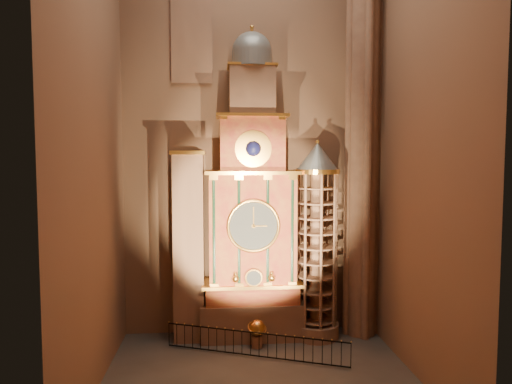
{
  "coord_description": "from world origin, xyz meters",
  "views": [
    {
      "loc": [
        -1.91,
        -19.42,
        9.71
      ],
      "look_at": [
        0.05,
        3.0,
        8.14
      ],
      "focal_mm": 32.0,
      "sensor_mm": 36.0,
      "label": 1
    }
  ],
  "objects": [
    {
      "name": "portrait_tower",
      "position": [
        -3.4,
        4.98,
        5.15
      ],
      "size": [
        1.8,
        1.6,
        10.2
      ],
      "color": "#8C634C",
      "rests_on": "floor"
    },
    {
      "name": "floor",
      "position": [
        0.0,
        0.0,
        0.0
      ],
      "size": [
        14.0,
        14.0,
        0.0
      ],
      "primitive_type": "plane",
      "color": "#383330",
      "rests_on": "ground"
    },
    {
      "name": "stair_turret",
      "position": [
        3.5,
        4.7,
        5.27
      ],
      "size": [
        2.5,
        2.5,
        10.8
      ],
      "color": "#8C634C",
      "rests_on": "floor"
    },
    {
      "name": "iron_railing",
      "position": [
        -0.08,
        2.31,
        0.67
      ],
      "size": [
        8.68,
        3.4,
        1.23
      ],
      "color": "black",
      "rests_on": "floor"
    },
    {
      "name": "wall_right",
      "position": [
        7.0,
        0.0,
        11.0
      ],
      "size": [
        0.0,
        22.0,
        22.0
      ],
      "primitive_type": "plane",
      "rotation": [
        1.57,
        0.0,
        -1.57
      ],
      "color": "#835D46",
      "rests_on": "floor"
    },
    {
      "name": "stained_glass_window",
      "position": [
        -3.2,
        5.92,
        16.5
      ],
      "size": [
        2.2,
        0.14,
        5.2
      ],
      "color": "navy",
      "rests_on": "wall_back"
    },
    {
      "name": "gothic_pier",
      "position": [
        6.1,
        5.0,
        11.0
      ],
      "size": [
        2.04,
        2.04,
        22.0
      ],
      "color": "#8C634C",
      "rests_on": "floor"
    },
    {
      "name": "astronomical_clock",
      "position": [
        0.0,
        4.96,
        6.68
      ],
      "size": [
        5.6,
        2.41,
        16.7
      ],
      "color": "#8C634C",
      "rests_on": "floor"
    },
    {
      "name": "celestial_globe",
      "position": [
        0.15,
        3.54,
        0.87
      ],
      "size": [
        1.29,
        1.25,
        1.45
      ],
      "color": "#8C634C",
      "rests_on": "floor"
    },
    {
      "name": "wall_back",
      "position": [
        0.0,
        6.0,
        11.0
      ],
      "size": [
        22.0,
        0.0,
        22.0
      ],
      "primitive_type": "plane",
      "rotation": [
        1.57,
        0.0,
        0.0
      ],
      "color": "#835D46",
      "rests_on": "floor"
    },
    {
      "name": "wall_left",
      "position": [
        -7.0,
        0.0,
        11.0
      ],
      "size": [
        0.0,
        22.0,
        22.0
      ],
      "primitive_type": "plane",
      "rotation": [
        1.57,
        0.0,
        1.57
      ],
      "color": "#835D46",
      "rests_on": "floor"
    }
  ]
}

